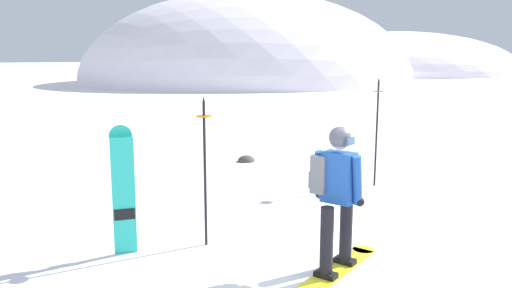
% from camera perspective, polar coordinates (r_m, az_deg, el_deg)
% --- Properties ---
extents(ridge_peak_main, '(29.37, 26.43, 15.65)m').
position_cam_1_polar(ridge_peak_main, '(45.52, -0.84, 7.10)').
color(ridge_peak_main, white).
rests_on(ridge_peak_main, ground).
extents(ridge_peak_far, '(30.89, 27.80, 10.39)m').
position_cam_1_polar(ridge_peak_far, '(66.53, 15.59, 7.73)').
color(ridge_peak_far, white).
rests_on(ridge_peak_far, ground).
extents(snowboarder_main, '(1.55, 1.19, 1.71)m').
position_cam_1_polar(snowboarder_main, '(5.80, 9.01, -5.78)').
color(snowboarder_main, yellow).
rests_on(snowboarder_main, ground).
extents(spare_snowboard, '(0.28, 0.18, 1.65)m').
position_cam_1_polar(spare_snowboard, '(6.44, -14.83, -5.12)').
color(spare_snowboard, '#23B7A3').
rests_on(spare_snowboard, ground).
extents(piste_marker_near, '(0.20, 0.20, 1.98)m').
position_cam_1_polar(piste_marker_near, '(6.52, -5.84, -2.01)').
color(piste_marker_near, black).
rests_on(piste_marker_near, ground).
extents(piste_marker_far, '(0.20, 0.20, 2.07)m').
position_cam_1_polar(piste_marker_far, '(9.74, 13.58, 2.11)').
color(piste_marker_far, black).
rests_on(piste_marker_far, ground).
extents(rock_dark, '(0.42, 0.36, 0.30)m').
position_cam_1_polar(rock_dark, '(11.82, -1.12, -2.00)').
color(rock_dark, '#4C4742').
rests_on(rock_dark, ground).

